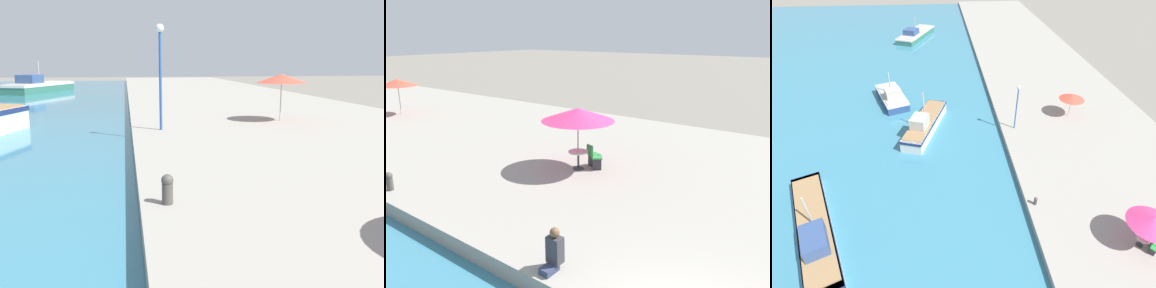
{
  "view_description": "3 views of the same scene",
  "coord_description": "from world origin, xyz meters",
  "views": [
    {
      "loc": [
        -0.24,
        2.34,
        3.53
      ],
      "look_at": [
        1.5,
        13.52,
        1.33
      ],
      "focal_mm": 40.0,
      "sensor_mm": 36.0,
      "label": 1
    },
    {
      "loc": [
        -5.1,
        -1.43,
        5.75
      ],
      "look_at": [
        6.33,
        7.17,
        1.53
      ],
      "focal_mm": 35.0,
      "sensor_mm": 36.0,
      "label": 2
    },
    {
      "loc": [
        -5.83,
        -3.39,
        16.91
      ],
      "look_at": [
        -4.0,
        18.0,
        1.13
      ],
      "focal_mm": 28.0,
      "sensor_mm": 36.0,
      "label": 3
    }
  ],
  "objects": [
    {
      "name": "lamppost",
      "position": [
        1.29,
        21.11,
        3.62
      ],
      "size": [
        0.36,
        0.36,
        4.56
      ],
      "color": "#28519E",
      "rests_on": "quay_promenade"
    },
    {
      "name": "quay_promenade",
      "position": [
        8.0,
        37.0,
        0.26
      ],
      "size": [
        16.0,
        90.0,
        0.53
      ],
      "color": "gray",
      "rests_on": "ground_plane"
    },
    {
      "name": "cafe_umbrella_white",
      "position": [
        7.52,
        23.0,
        2.66
      ],
      "size": [
        2.53,
        2.53,
        2.36
      ],
      "color": "#B7B7B7",
      "rests_on": "quay_promenade"
    },
    {
      "name": "mooring_bollard",
      "position": [
        0.58,
        11.03,
        0.88
      ],
      "size": [
        0.26,
        0.26,
        0.65
      ],
      "color": "#4C4742",
      "rests_on": "quay_promenade"
    },
    {
      "name": "fishing_boat_distant",
      "position": [
        -9.91,
        53.19,
        0.74
      ],
      "size": [
        6.77,
        10.58,
        3.52
      ],
      "rotation": [
        0.0,
        0.0,
        -0.39
      ],
      "color": "#33705B",
      "rests_on": "water_basin"
    }
  ]
}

